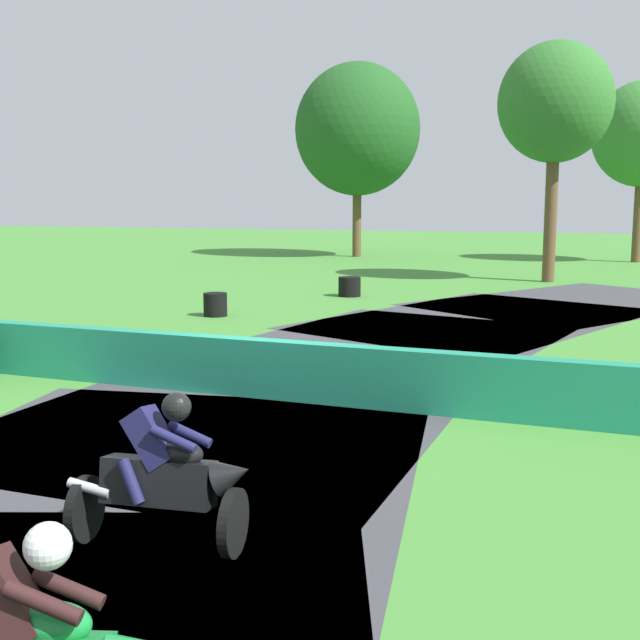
% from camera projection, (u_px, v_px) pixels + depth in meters
% --- Properties ---
extents(ground_plane, '(120.00, 120.00, 0.00)m').
position_uv_depth(ground_plane, '(261.00, 397.00, 12.61)').
color(ground_plane, '#428433').
extents(track_asphalt, '(13.14, 38.20, 0.01)m').
position_uv_depth(track_asphalt, '(368.00, 407.00, 11.99)').
color(track_asphalt, '#3D3D42').
rests_on(track_asphalt, ground).
extents(motorcycle_lead_black, '(1.68, 0.79, 1.43)m').
position_uv_depth(motorcycle_lead_black, '(167.00, 475.00, 7.13)').
color(motorcycle_lead_black, black).
rests_on(motorcycle_lead_black, ground).
extents(tire_stack_near, '(0.69, 0.69, 0.60)m').
position_uv_depth(tire_stack_near, '(350.00, 287.00, 25.14)').
color(tire_stack_near, black).
rests_on(tire_stack_near, ground).
extents(tire_stack_mid_a, '(0.61, 0.61, 0.60)m').
position_uv_depth(tire_stack_mid_a, '(215.00, 305.00, 21.01)').
color(tire_stack_mid_a, black).
rests_on(tire_stack_mid_a, ground).
extents(tree_far_left, '(6.24, 6.24, 9.63)m').
position_uv_depth(tree_far_left, '(357.00, 130.00, 40.67)').
color(tree_far_left, brown).
rests_on(tree_far_left, ground).
extents(tree_far_right, '(3.99, 3.99, 8.41)m').
position_uv_depth(tree_far_right, '(555.00, 104.00, 28.52)').
color(tree_far_right, brown).
rests_on(tree_far_right, ground).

